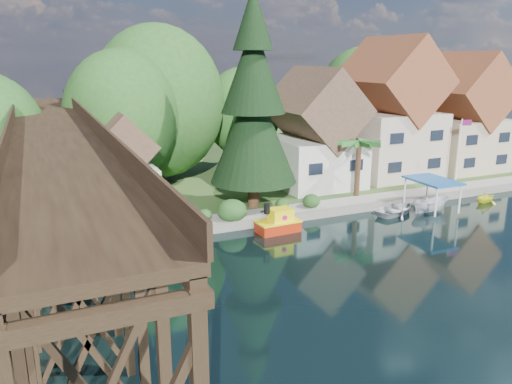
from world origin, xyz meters
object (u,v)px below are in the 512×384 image
house_left (314,136)px  boat_white_a (396,208)px  house_center (389,118)px  house_right (460,120)px  flagpole (461,145)px  trestle_bridge (57,184)px  boat_yellow (486,196)px  boat_canopy (431,198)px  tugboat (278,223)px  palm_tree (359,145)px  conifer (253,105)px  shed (122,170)px

house_left → boat_white_a: bearing=-75.9°
house_center → house_right: 9.04m
flagpole → boat_white_a: (-10.06, -3.62, -3.93)m
trestle_bridge → boat_yellow: size_ratio=19.74×
trestle_bridge → house_left: (23.00, 10.83, -0.21)m
house_left → boat_canopy: size_ratio=2.56×
tugboat → house_center: bearing=30.1°
palm_tree → boat_white_a: 6.28m
house_center → palm_tree: house_center is taller
boat_white_a → boat_canopy: 3.01m
house_center → boat_yellow: house_center is taller
house_left → boat_white_a: (2.38, -9.45, -4.70)m
conifer → house_center: bearing=16.1°
palm_tree → boat_yellow: palm_tree is taller
house_center → house_right: bearing=-3.2°
shed → palm_tree: shed is taller
house_left → trestle_bridge: bearing=-154.8°
house_right → flagpole: 8.18m
tugboat → house_right: bearing=20.0°
boat_yellow → palm_tree: bearing=61.3°
house_center → tugboat: house_center is taller
house_left → boat_canopy: (5.18, -10.27, -3.96)m
house_right → tugboat: (-26.40, -9.59, -5.09)m
conifer → palm_tree: 10.18m
shed → boat_yellow: size_ratio=3.51×
conifer → flagpole: size_ratio=2.69×
house_left → conifer: conifer is taller
boat_canopy → house_center: bearing=70.4°
house_left → house_right: (18.00, 0.00, 0.64)m
house_left → house_right: house_right is taller
palm_tree → boat_white_a: size_ratio=1.24×
house_right → boat_canopy: size_ratio=2.89×
boat_white_a → boat_yellow: size_ratio=1.88×
conifer → boat_white_a: size_ratio=4.05×
palm_tree → boat_canopy: bearing=-52.1°
trestle_bridge → house_right: bearing=14.8°
trestle_bridge → palm_tree: 24.95m
house_left → shed: size_ratio=1.40×
house_right → shed: (-36.00, -1.50, -1.95)m
trestle_bridge → boat_canopy: (28.18, 0.56, -4.18)m
palm_tree → house_right: bearing=17.7°
palm_tree → boat_white_a: (1.04, -4.11, -4.63)m
house_left → tugboat: (-8.40, -9.59, -4.45)m
conifer → boat_canopy: 16.36m
boat_canopy → boat_yellow: size_ratio=1.92×
shed → conifer: 11.38m
palm_tree → flagpole: bearing=-2.5°
conifer → boat_canopy: bearing=-23.6°
palm_tree → trestle_bridge: bearing=-167.3°
trestle_bridge → shed: trestle_bridge is taller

